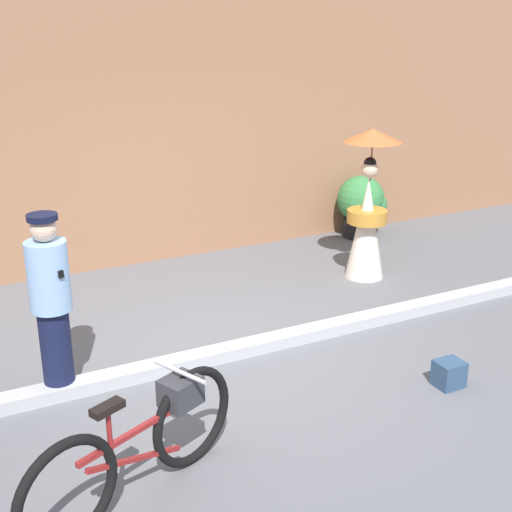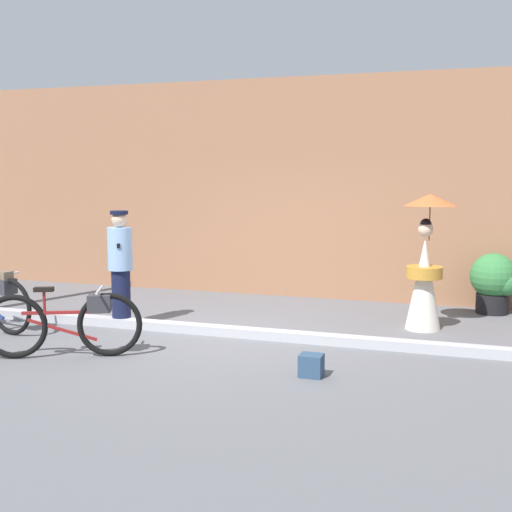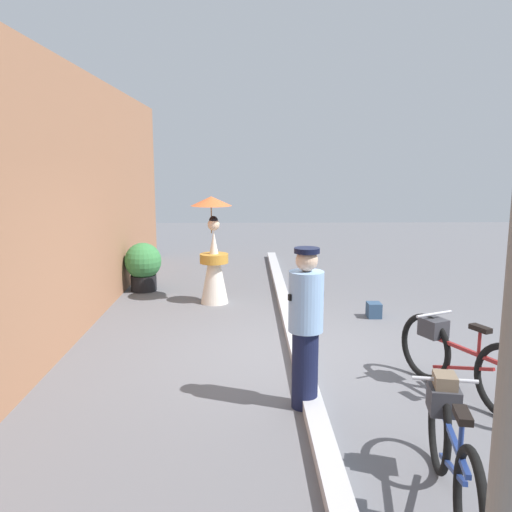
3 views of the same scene
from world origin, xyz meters
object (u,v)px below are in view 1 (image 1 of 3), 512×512
bicycle_far_side (141,443)px  person_with_parasol (368,208)px  backpack_on_pavement (449,373)px  person_officer (51,302)px  potted_plant_by_door (362,204)px

bicycle_far_side → person_with_parasol: 4.72m
bicycle_far_side → person_with_parasol: (3.80, 2.76, 0.47)m
backpack_on_pavement → bicycle_far_side: bearing=-176.4°
person_officer → potted_plant_by_door: (4.95, 2.52, -0.35)m
person_officer → potted_plant_by_door: 5.57m
bicycle_far_side → backpack_on_pavement: bicycle_far_side is taller
backpack_on_pavement → person_with_parasol: bearing=69.9°
potted_plant_by_door → person_officer: bearing=-153.0°
person_with_parasol → bicycle_far_side: bearing=-144.0°
person_officer → person_with_parasol: 4.18m
person_with_parasol → potted_plant_by_door: 1.71m
person_officer → bicycle_far_side: bearing=-82.1°
person_officer → person_with_parasol: (4.02, 1.14, 0.03)m
person_officer → person_with_parasol: size_ratio=0.87×
person_officer → person_with_parasol: bearing=15.8°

